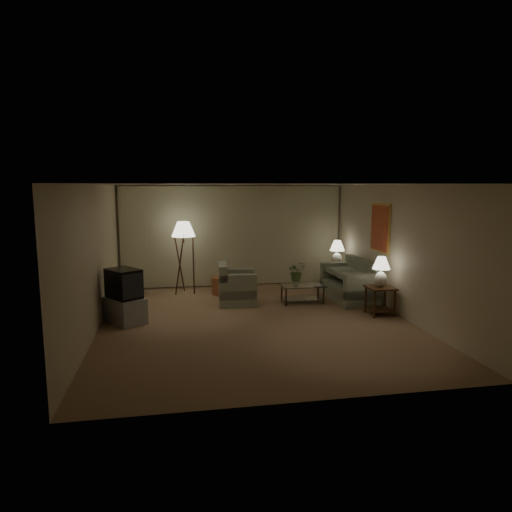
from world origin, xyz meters
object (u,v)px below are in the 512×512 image
Objects in this scene: table_lamp_far at (337,251)px; vase at (296,282)px; table_lamp_near at (381,269)px; tv_cabinet at (125,310)px; side_table_near at (380,296)px; coffee_table at (303,291)px; ottoman at (224,285)px; sofa at (349,284)px; crt_tv at (124,283)px; floor_lamp at (184,256)px; armchair at (237,288)px; side_table_far at (337,273)px.

table_lamp_far reaches higher than vase.
table_lamp_near is 0.64× the size of tv_cabinet.
coffee_table is at bearing 136.49° from side_table_near.
side_table_near is 3.88m from ottoman.
sofa reaches higher than ottoman.
side_table_near is (0.15, -1.35, 0.03)m from sofa.
vase is (-0.15, 0.00, 0.22)m from coffee_table.
crt_tv reaches higher than coffee_table.
floor_lamp is at bearing 151.36° from coffee_table.
table_lamp_far is 3.09m from ottoman.
table_lamp_near is 5.22m from crt_tv.
vase is (2.51, -1.45, -0.45)m from floor_lamp.
tv_cabinet is (-5.05, -0.96, -0.13)m from sofa.
crt_tv is (-5.20, 0.39, -0.19)m from table_lamp_near.
table_lamp_near reaches higher than ottoman.
crt_tv is 0.46× the size of floor_lamp.
tv_cabinet reaches higher than ottoman.
ottoman is at bearing 97.60° from tv_cabinet.
crt_tv is at bearing -117.96° from floor_lamp.
sofa is 1.33m from vase.
crt_tv is at bearing 175.74° from table_lamp_near.
table_lamp_far is (-0.00, 2.60, 0.58)m from side_table_near.
coffee_table is at bearing 66.80° from crt_tv.
ottoman is (-2.84, 1.12, -0.16)m from sofa.
armchair is 1.69× the size of side_table_near.
crt_tv is 3.84m from vase.
sofa is 2.90× the size of side_table_far.
coffee_table is (1.50, -0.19, -0.09)m from armchair.
sofa is at bearing 96.34° from side_table_near.
side_table_near is 0.60× the size of tv_cabinet.
coffee_table is 1.57× the size of ottoman.
coffee_table is 6.10× the size of vase.
table_lamp_near reaches higher than side_table_far.
side_table_far is (2.81, 1.16, 0.03)m from armchair.
tv_cabinet is at bearing 175.74° from side_table_near.
side_table_near is at bearing -112.27° from armchair.
side_table_near reaches higher than tv_cabinet.
crt_tv is at bearing -167.48° from coffee_table.
floor_lamp reaches higher than side_table_far.
table_lamp_near reaches higher than coffee_table.
side_table_far is 0.95× the size of table_lamp_near.
armchair is 1.81m from floor_lamp.
ottoman is (2.21, 2.08, -0.03)m from tv_cabinet.
table_lamp_near is 3.78× the size of vase.
coffee_table is at bearing -134.29° from side_table_far.
table_lamp_near is (2.81, -1.44, 0.60)m from armchair.
tv_cabinet is (-5.20, 0.39, -0.16)m from side_table_near.
table_lamp_far is at bearing 2.51° from ottoman.
side_table_far is at bearing -62.77° from armchair.
sofa reaches higher than side_table_near.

